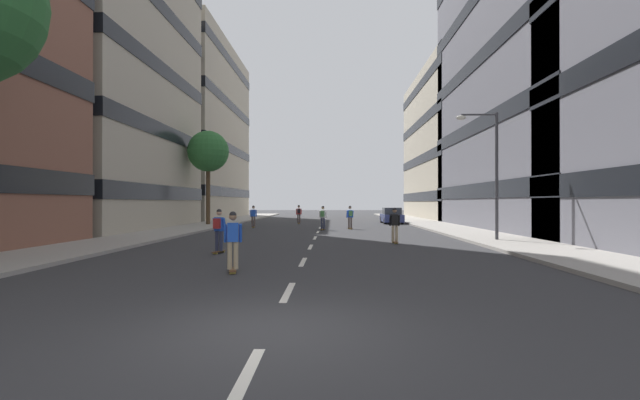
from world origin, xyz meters
TOP-DOWN VIEW (x-y plane):
  - ground_plane at (0.00, 26.44)m, footprint 158.64×158.64m
  - sidewalk_left at (-9.80, 29.75)m, footprint 3.83×72.71m
  - sidewalk_right at (9.80, 29.75)m, footprint 3.83×72.71m
  - lane_markings at (0.00, 28.00)m, footprint 0.16×62.20m
  - building_left_far at (-18.89, 47.63)m, footprint 14.47×23.00m
  - building_right_mid at (18.89, 25.88)m, footprint 14.47×24.02m
  - building_right_far at (18.89, 47.63)m, footprint 14.47×23.06m
  - parked_car_near at (6.68, 35.28)m, footprint 1.82×4.40m
  - street_tree_mid at (-9.80, 30.69)m, footprint 3.55×3.55m
  - streetlamp_right at (9.05, 15.68)m, footprint 2.13×0.30m
  - skater_0 at (0.29, 25.12)m, footprint 0.56×0.92m
  - skater_1 at (-1.90, 5.72)m, footprint 0.57×0.92m
  - skater_2 at (-3.54, 10.39)m, footprint 0.57×0.92m
  - skater_3 at (-5.38, 28.16)m, footprint 0.55×0.92m
  - skater_4 at (-2.21, 34.56)m, footprint 0.55×0.91m
  - skater_5 at (2.34, 26.24)m, footprint 0.57×0.92m
  - skater_6 at (4.10, 14.83)m, footprint 0.54×0.91m

SIDE VIEW (x-z plane):
  - ground_plane at x=0.00m, z-range 0.00..0.00m
  - lane_markings at x=0.00m, z-range 0.00..0.01m
  - sidewalk_left at x=-9.80m, z-range 0.00..0.14m
  - sidewalk_right at x=9.80m, z-range 0.00..0.14m
  - parked_car_near at x=6.68m, z-range -0.06..1.46m
  - skater_1 at x=-1.90m, z-range 0.10..1.87m
  - skater_3 at x=-5.38m, z-range 0.10..1.87m
  - skater_6 at x=4.10m, z-range 0.10..1.87m
  - skater_0 at x=0.29m, z-range 0.13..1.90m
  - skater_2 at x=-3.54m, z-range 0.13..1.90m
  - skater_4 at x=-2.21m, z-range 0.13..1.90m
  - skater_5 at x=2.34m, z-range 0.13..1.90m
  - streetlamp_right at x=9.05m, z-range 0.89..7.39m
  - street_tree_mid at x=-9.80m, z-range 2.36..10.46m
  - building_right_far at x=18.89m, z-range 0.09..18.18m
  - building_left_far at x=-18.89m, z-range 0.09..21.84m
  - building_right_mid at x=18.89m, z-range 0.09..33.82m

